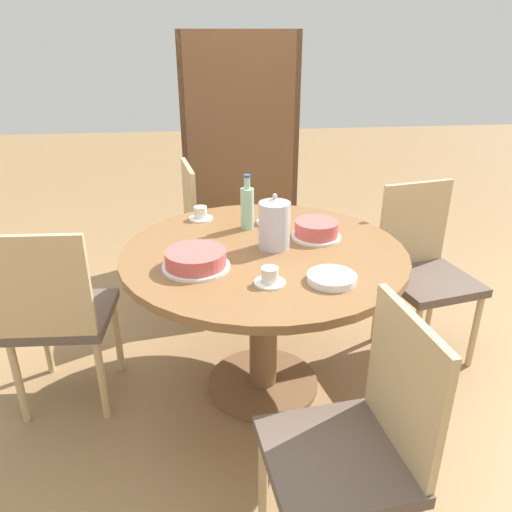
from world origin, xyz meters
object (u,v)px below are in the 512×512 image
cake_second (316,230)px  cup_a (201,214)px  chair_a (213,231)px  cup_c (270,277)px  water_bottle (247,207)px  chair_c (356,443)px  cake_main (196,260)px  coffee_pot (274,224)px  chair_b (58,313)px  chair_d (424,267)px  bookshelf (239,157)px  cup_b (268,218)px

cake_second → cup_a: cake_second is taller
chair_a → cup_c: 1.26m
water_bottle → cup_c: 0.60m
chair_c → cake_second: (0.09, 1.01, 0.29)m
chair_a → cake_main: size_ratio=3.30×
coffee_pot → cake_second: 0.24m
chair_c → coffee_pot: 0.99m
chair_b → chair_d: size_ratio=1.00×
cup_c → cake_main: bearing=148.4°
bookshelf → cake_main: (-0.31, -1.69, -0.02)m
water_bottle → cake_second: water_bottle is taller
water_bottle → chair_b: bearing=-161.7°
chair_b → cake_main: bearing=170.7°
water_bottle → cup_a: water_bottle is taller
cup_b → cup_c: bearing=-97.3°
cake_main → cake_second: (0.56, 0.26, 0.00)m
chair_c → cake_second: 1.05m
cake_second → chair_d: bearing=12.5°
chair_a → cake_main: chair_a is taller
water_bottle → cup_b: water_bottle is taller
chair_a → cup_c: size_ratio=7.55×
chair_a → bookshelf: size_ratio=0.56×
chair_d → cup_b: 0.87m
chair_c → cake_main: bearing=-154.6°
bookshelf → cup_c: (-0.03, -1.86, -0.03)m
water_bottle → cake_main: water_bottle is taller
chair_b → cup_b: size_ratio=7.55×
bookshelf → cake_second: size_ratio=7.09×
bookshelf → cup_c: 1.86m
cake_main → cup_a: cake_main is taller
chair_b → cake_main: chair_b is taller
chair_b → chair_d: same height
bookshelf → cup_c: bookshelf is taller
chair_c → coffee_pot: coffee_pot is taller
chair_d → bookshelf: 1.58m
coffee_pot → cup_c: bearing=-101.0°
cake_main → cup_b: cake_main is taller
chair_a → coffee_pot: bearing=-172.8°
cup_b → chair_c: bearing=-85.1°
cup_b → cup_c: (-0.08, -0.65, 0.00)m
chair_b → cake_second: (1.17, 0.13, 0.29)m
bookshelf → chair_d: bearing=123.9°
cup_a → chair_c: bearing=-71.5°
cup_a → bookshelf: bearing=75.7°
bookshelf → cup_c: size_ratio=13.50×
bookshelf → cake_second: bearing=99.8°
water_bottle → cup_c: (0.03, -0.59, -0.08)m
bookshelf → cake_main: 1.72m
coffee_pot → cake_main: coffee_pot is taller
cake_main → cup_c: (0.28, -0.17, -0.01)m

